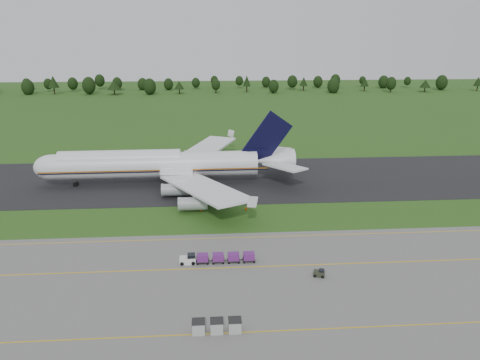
{
  "coord_description": "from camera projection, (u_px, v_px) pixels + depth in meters",
  "views": [
    {
      "loc": [
        -4.02,
        -92.78,
        37.98
      ],
      "look_at": [
        2.68,
        2.0,
        7.96
      ],
      "focal_mm": 35.0,
      "sensor_mm": 36.0,
      "label": 1
    }
  ],
  "objects": [
    {
      "name": "baggage_train",
      "position": [
        216.0,
        258.0,
        80.5
      ],
      "size": [
        13.02,
        1.66,
        1.6
      ],
      "color": "silver",
      "rests_on": "apron"
    },
    {
      "name": "aircraft",
      "position": [
        161.0,
        164.0,
        121.06
      ],
      "size": [
        67.37,
        66.12,
        19.04
      ],
      "color": "white",
      "rests_on": "ground"
    },
    {
      "name": "tree_line",
      "position": [
        202.0,
        84.0,
        304.96
      ],
      "size": [
        526.58,
        20.28,
        11.81
      ],
      "color": "black",
      "rests_on": "ground"
    },
    {
      "name": "uld_row",
      "position": [
        217.0,
        326.0,
        61.78
      ],
      "size": [
        6.56,
        1.76,
        1.74
      ],
      "color": "#A5A5A5",
      "rests_on": "apron"
    },
    {
      "name": "taxiway",
      "position": [
        223.0,
        179.0,
        126.58
      ],
      "size": [
        300.0,
        40.0,
        0.08
      ],
      "primitive_type": "cube",
      "color": "black",
      "rests_on": "ground"
    },
    {
      "name": "utility_cart",
      "position": [
        319.0,
        274.0,
        76.02
      ],
      "size": [
        2.01,
        1.56,
        0.97
      ],
      "color": "#2A2D20",
      "rests_on": "apron"
    },
    {
      "name": "ground",
      "position": [
        228.0,
        218.0,
        99.96
      ],
      "size": [
        600.0,
        600.0,
        0.0
      ],
      "primitive_type": "plane",
      "color": "#274E17",
      "rests_on": "ground"
    },
    {
      "name": "apron_markings",
      "position": [
        236.0,
        282.0,
        74.28
      ],
      "size": [
        300.0,
        30.2,
        0.01
      ],
      "color": "gold",
      "rests_on": "apron"
    },
    {
      "name": "edge_markers",
      "position": [
        224.0,
        210.0,
        104.25
      ],
      "size": [
        10.49,
        0.3,
        0.6
      ],
      "color": "#F94F07",
      "rests_on": "ground"
    },
    {
      "name": "apron",
      "position": [
        239.0,
        307.0,
        67.61
      ],
      "size": [
        300.0,
        52.0,
        0.06
      ],
      "primitive_type": "cube",
      "color": "#63635F",
      "rests_on": "ground"
    }
  ]
}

